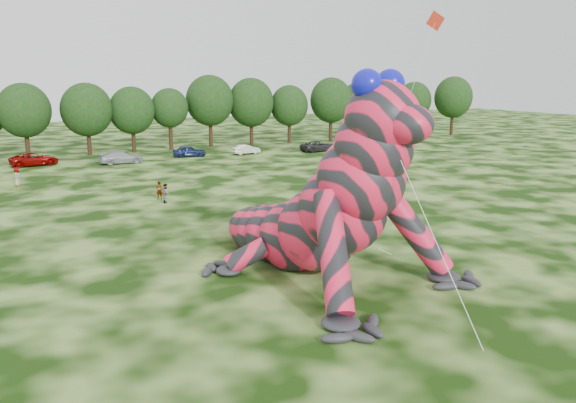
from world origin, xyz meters
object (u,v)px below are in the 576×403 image
Objects in this scene: tree_8 at (132,120)px; car_4 at (189,151)px; tree_16 at (414,108)px; car_3 at (121,157)px; tree_17 at (453,106)px; tree_14 at (359,110)px; car_7 at (348,142)px; flying_kite at (430,36)px; tree_13 at (331,110)px; spectator_0 at (159,190)px; car_5 at (246,149)px; car_6 at (319,146)px; inflatable_gecko at (298,172)px; car_2 at (34,159)px; tree_15 at (387,109)px; tree_12 at (289,114)px; tree_9 at (170,119)px; spectator_1 at (166,193)px; tree_6 at (25,121)px; tree_11 at (251,112)px; tree_10 at (210,111)px; tree_7 at (87,119)px; spectator_3 at (342,163)px; spectator_4 at (17,177)px.

tree_8 is 2.09× the size of car_4.
car_3 is at bearing -166.93° from tree_16.
tree_17 is 60.52m from car_3.
car_7 is at bearing -129.89° from tree_14.
tree_8 is at bearing 101.52° from flying_kite.
tree_13 is 6.51× the size of spectator_0.
car_5 is 0.74× the size of car_6.
car_3 is at bearing -108.98° from tree_8.
car_3 is at bearing 74.65° from inflatable_gecko.
car_5 is at bearing 73.73° from car_6.
inflatable_gecko reaches higher than car_2.
tree_14 reaches higher than spectator_0.
tree_8 is 0.88× the size of tree_13.
car_2 is at bearing 95.97° from car_7.
car_7 is at bearing -164.65° from tree_17.
car_4 is at bearing 96.09° from flying_kite.
tree_17 reaches higher than tree_15.
car_2 is at bearing -168.05° from tree_12.
tree_12 is 7.17m from tree_13.
tree_8 is 0.95× the size of tree_16.
spectator_1 is (-9.06, -33.94, -3.54)m from tree_9.
car_2 is (-62.54, -9.48, -3.94)m from tree_16.
tree_6 is 51.06m from tree_14.
tree_12 is 1.96× the size of car_7.
flying_kite reaches higher than car_5.
tree_16 reaches higher than car_5.
car_7 is (42.82, -0.42, -0.08)m from car_2.
tree_16 reaches higher than car_4.
tree_15 reaches higher than car_7.
car_2 is (-55.57, -7.88, -4.07)m from tree_15.
tree_14 is 2.05× the size of car_7.
flying_kite reaches higher than car_3.
tree_6 is at bearing 43.97° from car_3.
tree_16 is (18.32, 2.25, -0.38)m from tree_13.
tree_11 is at bearing 60.36° from car_7.
tree_15 is at bearing -167.07° from tree_16.
tree_6 reaches higher than car_5.
tree_15 is at bearing -1.49° from tree_10.
tree_12 reaches higher than tree_8.
car_5 is at bearing -103.65° from car_2.
tree_7 is 48.56m from tree_15.
tree_6 reaches higher than car_6.
tree_10 reaches higher than spectator_3.
spectator_3 is at bearing -138.11° from tree_16.
spectator_4 is (-8.92, -20.14, -3.83)m from tree_7.
tree_10 is 1.09× the size of tree_15.
tree_15 is at bearing -92.57° from car_2.
tree_12 is at bearing -58.49° from car_5.
tree_8 is 18.05m from tree_11.
tree_17 is 43.93m from car_5.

